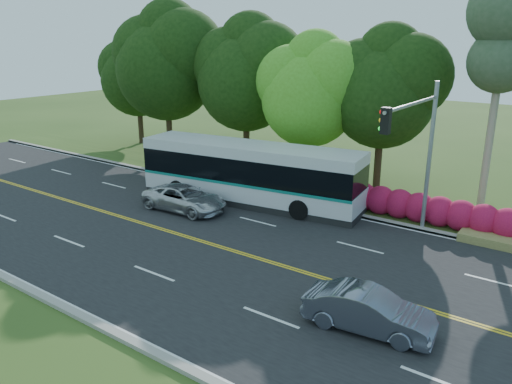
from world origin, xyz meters
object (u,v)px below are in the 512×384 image
Objects in this scene: transit_bus at (250,174)px; suv at (185,198)px; sedan at (369,311)px; traffic_signal at (418,140)px.

suv is (-2.02, -3.07, -0.97)m from transit_bus.
traffic_signal is at bearing 3.03° from sedan.
traffic_signal is 12.16m from suv.
traffic_signal is at bearing -9.67° from transit_bus.
sedan is at bearing -114.68° from suv.
transit_bus is 3.15× the size of sedan.
sedan is 13.50m from suv.
transit_bus is at bearing 177.77° from traffic_signal.
traffic_signal is 8.79m from sedan.
transit_bus is (-9.15, 0.36, -3.03)m from traffic_signal.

